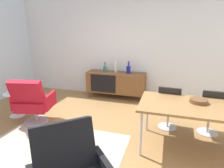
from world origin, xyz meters
TOP-DOWN VIEW (x-y plane):
  - ground_plane at (0.00, 0.00)m, footprint 8.32×8.32m
  - wall_back at (0.00, 2.60)m, footprint 6.80×0.12m
  - sideboard at (-0.21, 2.30)m, footprint 1.60×0.45m
  - vase_cobalt at (-0.52, 2.30)m, footprint 0.09×0.09m
  - vase_sculptural_dark at (0.13, 2.30)m, footprint 0.11×0.11m
  - vase_ceramic_small at (-0.22, 2.30)m, footprint 0.07×0.07m
  - dining_table at (1.55, 0.36)m, footprint 1.60×0.90m
  - wooden_bowl_on_table at (1.61, 0.47)m, footprint 0.26×0.26m
  - dining_chair_back_right at (1.90, 0.92)m, footprint 0.41×0.43m
  - dining_chair_back_left at (1.20, 0.92)m, footprint 0.42×0.45m
  - lounge_chair_red at (-1.37, 0.38)m, footprint 0.82×0.78m
  - side_table_round at (-1.97, 0.55)m, footprint 0.44×0.44m
  - fruit_bowl at (-1.97, 0.55)m, footprint 0.20×0.20m
  - area_rug at (-0.50, -0.40)m, footprint 2.20×1.70m

SIDE VIEW (x-z plane):
  - ground_plane at x=0.00m, z-range 0.00..0.00m
  - area_rug at x=-0.50m, z-range 0.00..0.01m
  - side_table_round at x=-1.97m, z-range 0.06..0.58m
  - sideboard at x=-0.21m, z-range 0.08..0.80m
  - lounge_chair_red at x=-1.37m, z-range -0.01..0.94m
  - dining_chair_back_right at x=1.90m, z-range 0.04..0.90m
  - dining_chair_back_left at x=1.20m, z-range 0.04..0.90m
  - fruit_bowl at x=-1.97m, z-range 0.50..0.61m
  - dining_table at x=1.55m, z-range 0.33..1.07m
  - wooden_bowl_on_table at x=1.61m, z-range 0.74..0.80m
  - vase_cobalt at x=-0.52m, z-range 0.67..0.94m
  - vase_sculptural_dark at x=0.13m, z-range 0.67..0.98m
  - vase_ceramic_small at x=-0.22m, z-range 0.72..1.01m
  - wall_back at x=0.00m, z-range 0.00..2.80m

